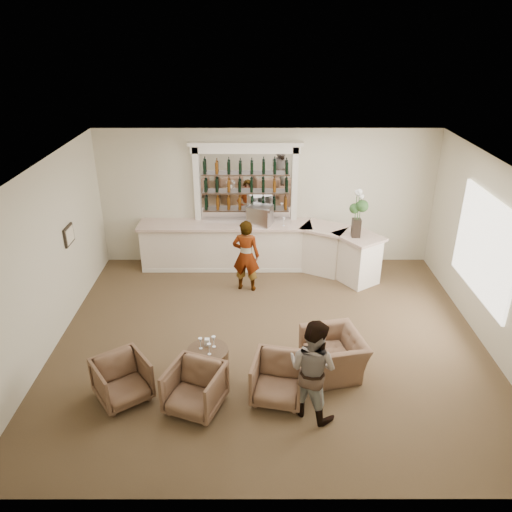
{
  "coord_description": "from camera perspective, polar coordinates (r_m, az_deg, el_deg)",
  "views": [
    {
      "loc": [
        -0.27,
        -7.9,
        5.49
      ],
      "look_at": [
        -0.26,
        0.9,
        1.33
      ],
      "focal_mm": 35.0,
      "sensor_mm": 36.0,
      "label": 1
    }
  ],
  "objects": [
    {
      "name": "espresso_machine",
      "position": [
        11.69,
        0.47,
        4.66
      ],
      "size": [
        0.65,
        0.6,
        0.46
      ],
      "primitive_type": "cube",
      "rotation": [
        0.0,
        0.0,
        -0.36
      ],
      "color": "silver",
      "rests_on": "bar_counter"
    },
    {
      "name": "back_bar_alcove",
      "position": [
        11.82,
        -1.18,
        8.28
      ],
      "size": [
        2.64,
        0.25,
        3.0
      ],
      "color": "white",
      "rests_on": "ground"
    },
    {
      "name": "bar_counter",
      "position": [
        11.95,
        0.46,
        1.0
      ],
      "size": [
        5.72,
        1.8,
        1.14
      ],
      "color": "white",
      "rests_on": "ground"
    },
    {
      "name": "room_shell",
      "position": [
        9.18,
        2.66,
        5.17
      ],
      "size": [
        8.04,
        7.02,
        3.32
      ],
      "color": "beige",
      "rests_on": "ground"
    },
    {
      "name": "wine_glass_tbl_a",
      "position": [
        8.52,
        -6.37,
        -9.9
      ],
      "size": [
        0.07,
        0.07,
        0.21
      ],
      "primitive_type": null,
      "color": "white",
      "rests_on": "cocktail_table"
    },
    {
      "name": "wine_glass_tbl_b",
      "position": [
        8.54,
        -4.85,
        -9.73
      ],
      "size": [
        0.07,
        0.07,
        0.21
      ],
      "primitive_type": null,
      "color": "white",
      "rests_on": "cocktail_table"
    },
    {
      "name": "cocktail_table",
      "position": [
        8.69,
        -5.47,
        -11.94
      ],
      "size": [
        0.7,
        0.7,
        0.5
      ],
      "primitive_type": "cylinder",
      "color": "#48311F",
      "rests_on": "ground"
    },
    {
      "name": "armchair_center",
      "position": [
        7.99,
        -7.02,
        -14.79
      ],
      "size": [
        1.04,
        1.05,
        0.75
      ],
      "primitive_type": "imported",
      "rotation": [
        0.0,
        0.0,
        -0.36
      ],
      "color": "brown",
      "rests_on": "ground"
    },
    {
      "name": "armchair_right",
      "position": [
        8.11,
        2.56,
        -13.87
      ],
      "size": [
        0.94,
        0.96,
        0.74
      ],
      "primitive_type": "imported",
      "rotation": [
        0.0,
        0.0,
        -0.2
      ],
      "color": "brown",
      "rests_on": "ground"
    },
    {
      "name": "armchair_left",
      "position": [
        8.38,
        -15.06,
        -13.49
      ],
      "size": [
        1.09,
        1.1,
        0.72
      ],
      "primitive_type": "imported",
      "rotation": [
        0.0,
        0.0,
        0.62
      ],
      "color": "brown",
      "rests_on": "ground"
    },
    {
      "name": "wine_glass_bar_left",
      "position": [
        11.71,
        -0.98,
        4.03
      ],
      "size": [
        0.07,
        0.07,
        0.21
      ],
      "primitive_type": null,
      "color": "white",
      "rests_on": "bar_counter"
    },
    {
      "name": "ground",
      "position": [
        9.62,
        1.58,
        -9.51
      ],
      "size": [
        8.0,
        8.0,
        0.0
      ],
      "primitive_type": "plane",
      "color": "brown",
      "rests_on": "ground"
    },
    {
      "name": "wine_glass_tbl_c",
      "position": [
        8.37,
        -5.37,
        -10.55
      ],
      "size": [
        0.07,
        0.07,
        0.21
      ],
      "primitive_type": null,
      "color": "white",
      "rests_on": "cocktail_table"
    },
    {
      "name": "wine_glass_bar_right",
      "position": [
        11.69,
        3.2,
        3.96
      ],
      "size": [
        0.07,
        0.07,
        0.21
      ],
      "primitive_type": null,
      "color": "white",
      "rests_on": "bar_counter"
    },
    {
      "name": "flower_vase",
      "position": [
        11.1,
        11.55,
        5.15
      ],
      "size": [
        0.29,
        0.29,
        1.11
      ],
      "color": "black",
      "rests_on": "bar_counter"
    },
    {
      "name": "armchair_far",
      "position": [
        8.77,
        8.85,
        -10.97
      ],
      "size": [
        1.14,
        1.25,
        0.69
      ],
      "primitive_type": "imported",
      "rotation": [
        0.0,
        0.0,
        -1.35
      ],
      "color": "brown",
      "rests_on": "ground"
    },
    {
      "name": "sommelier",
      "position": [
        10.94,
        -1.15,
        0.04
      ],
      "size": [
        0.66,
        0.49,
        1.65
      ],
      "primitive_type": "imported",
      "rotation": [
        0.0,
        0.0,
        2.97
      ],
      "color": "gray",
      "rests_on": "ground"
    },
    {
      "name": "napkin_holder",
      "position": [
        8.62,
        -5.61,
        -9.74
      ],
      "size": [
        0.08,
        0.08,
        0.12
      ],
      "primitive_type": "cube",
      "color": "white",
      "rests_on": "cocktail_table"
    },
    {
      "name": "guest",
      "position": [
        7.62,
        6.47,
        -12.69
      ],
      "size": [
        1.02,
        0.98,
        1.65
      ],
      "primitive_type": "imported",
      "rotation": [
        0.0,
        0.0,
        2.5
      ],
      "color": "gray",
      "rests_on": "ground"
    }
  ]
}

